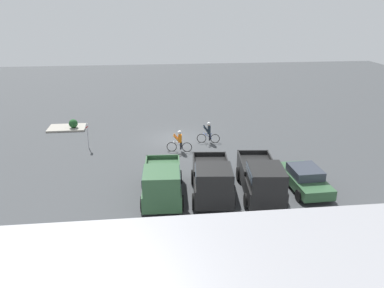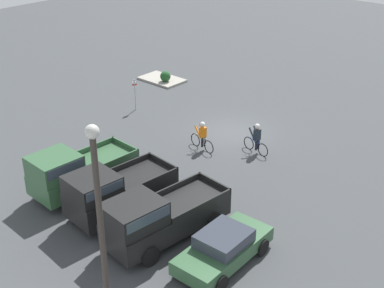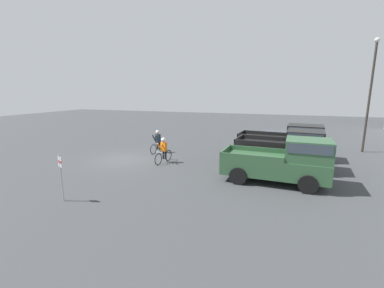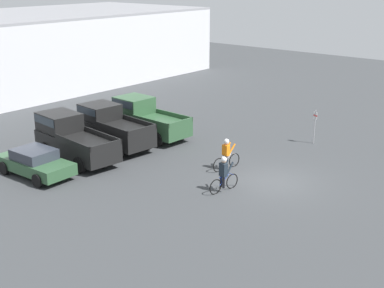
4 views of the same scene
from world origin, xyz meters
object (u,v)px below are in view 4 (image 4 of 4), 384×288
(cyclist_0, at_px, (226,154))
(fire_lane_sign, at_px, (315,123))
(pickup_truck_0, at_px, (71,137))
(pickup_truck_1, at_px, (111,126))
(sedan_0, at_px, (35,162))
(cyclist_1, at_px, (224,174))
(pickup_truck_2, at_px, (145,117))

(cyclist_0, bearing_deg, fire_lane_sign, -11.68)
(pickup_truck_0, height_order, pickup_truck_1, pickup_truck_1)
(pickup_truck_0, xyz_separation_m, cyclist_0, (4.03, -7.54, -0.35))
(sedan_0, xyz_separation_m, cyclist_1, (4.46, -8.45, 0.17))
(cyclist_1, bearing_deg, pickup_truck_0, 99.89)
(sedan_0, bearing_deg, pickup_truck_0, 14.37)
(pickup_truck_2, distance_m, cyclist_1, 9.86)
(cyclist_1, relative_size, fire_lane_sign, 0.89)
(sedan_0, relative_size, pickup_truck_2, 0.84)
(cyclist_1, distance_m, fire_lane_sign, 9.30)
(fire_lane_sign, bearing_deg, pickup_truck_1, 132.62)
(sedan_0, bearing_deg, fire_lane_sign, -30.90)
(pickup_truck_2, bearing_deg, fire_lane_sign, -58.82)
(pickup_truck_0, bearing_deg, sedan_0, -165.63)
(pickup_truck_2, bearing_deg, pickup_truck_1, 179.65)
(pickup_truck_1, xyz_separation_m, cyclist_0, (1.25, -7.40, -0.37))
(pickup_truck_0, relative_size, cyclist_1, 3.15)
(cyclist_0, height_order, cyclist_1, cyclist_1)
(pickup_truck_1, xyz_separation_m, cyclist_1, (-1.18, -9.04, -0.34))
(pickup_truck_1, bearing_deg, pickup_truck_2, -0.35)
(cyclist_1, bearing_deg, fire_lane_sign, 1.38)
(pickup_truck_1, relative_size, cyclist_0, 2.70)
(pickup_truck_1, relative_size, fire_lane_sign, 2.49)
(pickup_truck_1, xyz_separation_m, pickup_truck_2, (2.79, -0.02, -0.02))
(sedan_0, height_order, pickup_truck_2, pickup_truck_2)
(cyclist_1, xyz_separation_m, fire_lane_sign, (9.29, 0.22, 0.36))
(sedan_0, height_order, pickup_truck_1, pickup_truck_1)
(pickup_truck_2, bearing_deg, pickup_truck_0, 178.33)
(pickup_truck_1, relative_size, cyclist_1, 2.80)
(pickup_truck_1, relative_size, pickup_truck_2, 0.97)
(cyclist_1, bearing_deg, sedan_0, 117.80)
(pickup_truck_0, distance_m, cyclist_1, 9.33)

